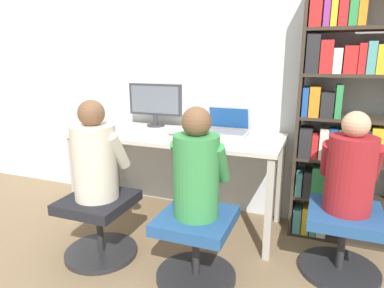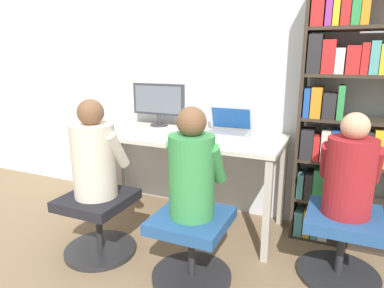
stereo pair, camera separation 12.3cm
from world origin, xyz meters
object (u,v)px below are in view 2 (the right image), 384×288
object	(u,v)px
laptop	(228,128)
keyboard	(144,131)
office_chair_right	(192,243)
desktop_monitor	(158,103)
person_at_monitor	(94,155)
office_chair_left	(99,220)
office_chair_side	(341,241)
person_near_shelf	(350,172)
bookshelf	(345,118)
person_at_laptop	(192,169)

from	to	relation	value
laptop	keyboard	size ratio (longest dim) A/B	0.86
office_chair_right	desktop_monitor	bearing A→B (deg)	128.47
laptop	person_at_monitor	xyz separation A→B (m)	(-0.68, -0.84, -0.08)
office_chair_left	office_chair_side	distance (m)	1.65
desktop_monitor	office_chair_left	bearing A→B (deg)	-89.79
office_chair_side	person_near_shelf	world-z (taller)	person_near_shelf
bookshelf	person_at_laptop	bearing A→B (deg)	-132.41
desktop_monitor	office_chair_right	bearing A→B (deg)	-51.53
desktop_monitor	bookshelf	world-z (taller)	bookshelf
keyboard	office_chair_left	size ratio (longest dim) A/B	0.84
office_chair_left	person_at_laptop	distance (m)	0.88
person_near_shelf	desktop_monitor	bearing A→B (deg)	161.97
office_chair_left	keyboard	bearing A→B (deg)	88.81
desktop_monitor	person_near_shelf	bearing A→B (deg)	-18.03
laptop	keyboard	distance (m)	0.70
desktop_monitor	office_chair_left	size ratio (longest dim) A/B	1.00
keyboard	bookshelf	world-z (taller)	bookshelf
office_chair_side	bookshelf	bearing A→B (deg)	96.73
laptop	office_chair_left	world-z (taller)	laptop
person_at_laptop	laptop	bearing A→B (deg)	93.77
office_chair_right	person_at_laptop	size ratio (longest dim) A/B	0.76
person_at_monitor	office_chair_side	size ratio (longest dim) A/B	1.32
desktop_monitor	person_at_monitor	bearing A→B (deg)	-89.79
desktop_monitor	person_near_shelf	size ratio (longest dim) A/B	0.81
desktop_monitor	laptop	xyz separation A→B (m)	(0.68, -0.08, -0.17)
person_at_monitor	person_near_shelf	bearing A→B (deg)	13.70
keyboard	office_chair_side	world-z (taller)	keyboard
laptop	person_at_laptop	world-z (taller)	person_at_laptop
office_chair_right	bookshelf	size ratio (longest dim) A/B	0.27
keyboard	laptop	bearing A→B (deg)	17.71
bookshelf	person_near_shelf	size ratio (longest dim) A/B	2.99
keyboard	person_at_laptop	xyz separation A→B (m)	(0.72, -0.64, -0.05)
person_at_monitor	office_chair_side	distance (m)	1.72
keyboard	bookshelf	bearing A→B (deg)	9.20
person_at_monitor	office_chair_right	bearing A→B (deg)	-1.41
person_at_laptop	office_chair_side	xyz separation A→B (m)	(0.86, 0.40, -0.49)
office_chair_left	office_chair_right	bearing A→B (deg)	-1.01
desktop_monitor	person_at_laptop	world-z (taller)	desktop_monitor
keyboard	person_at_laptop	bearing A→B (deg)	-41.33
keyboard	office_chair_right	size ratio (longest dim) A/B	0.84
laptop	person_at_laptop	size ratio (longest dim) A/B	0.55
desktop_monitor	person_at_monitor	world-z (taller)	desktop_monitor
person_at_laptop	person_near_shelf	size ratio (longest dim) A/B	1.06
desktop_monitor	person_at_monitor	xyz separation A→B (m)	(0.00, -0.91, -0.25)
person_near_shelf	person_at_laptop	bearing A→B (deg)	-155.00
laptop	office_chair_side	size ratio (longest dim) A/B	0.72
office_chair_right	person_at_monitor	xyz separation A→B (m)	(-0.74, 0.02, 0.49)
office_chair_right	person_at_laptop	bearing A→B (deg)	90.00
office_chair_right	office_chair_side	xyz separation A→B (m)	(0.86, 0.40, 0.00)
person_at_monitor	person_at_laptop	world-z (taller)	person_at_monitor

